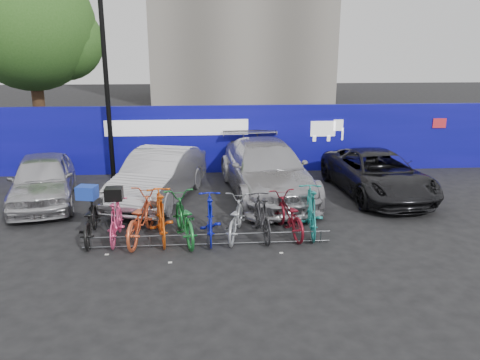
{
  "coord_description": "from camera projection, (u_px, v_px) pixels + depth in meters",
  "views": [
    {
      "loc": [
        -0.01,
        -10.43,
        4.33
      ],
      "look_at": [
        0.92,
        2.0,
        0.81
      ],
      "focal_mm": 35.0,
      "sensor_mm": 36.0,
      "label": 1
    }
  ],
  "objects": [
    {
      "name": "bike_3",
      "position": [
        161.0,
        215.0,
        10.85
      ],
      "size": [
        0.87,
        2.03,
        1.18
      ],
      "primitive_type": "imported",
      "rotation": [
        0.0,
        0.0,
        3.31
      ],
      "color": "#D95110",
      "rests_on": "ground"
    },
    {
      "name": "ground",
      "position": [
        208.0,
        236.0,
        11.18
      ],
      "size": [
        100.0,
        100.0,
        0.0
      ],
      "primitive_type": "plane",
      "color": "black",
      "rests_on": "ground"
    },
    {
      "name": "car_0",
      "position": [
        43.0,
        179.0,
        13.35
      ],
      "size": [
        2.56,
        4.44,
        1.42
      ],
      "primitive_type": "imported",
      "rotation": [
        0.0,
        0.0,
        0.22
      ],
      "color": "#B5B4B9",
      "rests_on": "ground"
    },
    {
      "name": "hoarding",
      "position": [
        206.0,
        139.0,
        16.61
      ],
      "size": [
        22.0,
        0.18,
        2.4
      ],
      "color": "#090B7F",
      "rests_on": "ground"
    },
    {
      "name": "bike_6",
      "position": [
        235.0,
        218.0,
        11.02
      ],
      "size": [
        1.0,
        1.88,
        0.94
      ],
      "primitive_type": "imported",
      "rotation": [
        0.0,
        0.0,
        2.92
      ],
      "color": "#999DA1",
      "rests_on": "ground"
    },
    {
      "name": "bike_8",
      "position": [
        288.0,
        215.0,
        11.19
      ],
      "size": [
        0.98,
        1.94,
        0.97
      ],
      "primitive_type": "imported",
      "rotation": [
        0.0,
        0.0,
        3.33
      ],
      "color": "maroon",
      "rests_on": "ground"
    },
    {
      "name": "car_3",
      "position": [
        377.0,
        174.0,
        14.16
      ],
      "size": [
        2.56,
        4.92,
        1.32
      ],
      "primitive_type": "imported",
      "rotation": [
        0.0,
        0.0,
        0.08
      ],
      "color": "black",
      "rests_on": "ground"
    },
    {
      "name": "bike_7",
      "position": [
        262.0,
        216.0,
        11.0
      ],
      "size": [
        0.67,
        1.76,
        1.03
      ],
      "primitive_type": "imported",
      "rotation": [
        0.0,
        0.0,
        3.25
      ],
      "color": "#252527",
      "rests_on": "ground"
    },
    {
      "name": "cargo_crate",
      "position": [
        87.0,
        192.0,
        10.67
      ],
      "size": [
        0.49,
        0.41,
        0.31
      ],
      "primitive_type": "cube",
      "rotation": [
        0.0,
        0.0,
        -0.21
      ],
      "color": "#1A39AF",
      "rests_on": "bike_0"
    },
    {
      "name": "bike_9",
      "position": [
        311.0,
        210.0,
        11.22
      ],
      "size": [
        0.76,
        1.97,
        1.15
      ],
      "primitive_type": "imported",
      "rotation": [
        0.0,
        0.0,
        3.03
      ],
      "color": "#1B7C77",
      "rests_on": "ground"
    },
    {
      "name": "bike_0",
      "position": [
        90.0,
        219.0,
        10.85
      ],
      "size": [
        0.86,
        1.96,
        1.0
      ],
      "primitive_type": "imported",
      "rotation": [
        0.0,
        0.0,
        3.25
      ],
      "color": "black",
      "rests_on": "ground"
    },
    {
      "name": "tree",
      "position": [
        36.0,
        29.0,
        18.97
      ],
      "size": [
        5.4,
        5.2,
        7.8
      ],
      "color": "#382314",
      "rests_on": "ground"
    },
    {
      "name": "bike_rack",
      "position": [
        208.0,
        239.0,
        10.56
      ],
      "size": [
        5.6,
        0.03,
        0.3
      ],
      "color": "#595B60",
      "rests_on": "ground"
    },
    {
      "name": "car_2",
      "position": [
        266.0,
        169.0,
        14.12
      ],
      "size": [
        2.78,
        5.73,
        1.61
      ],
      "primitive_type": "imported",
      "rotation": [
        0.0,
        0.0,
        0.1
      ],
      "color": "#B2B1B7",
      "rests_on": "ground"
    },
    {
      "name": "lamppost",
      "position": [
        106.0,
        82.0,
        15.25
      ],
      "size": [
        0.25,
        0.5,
        6.11
      ],
      "color": "black",
      "rests_on": "ground"
    },
    {
      "name": "cargo_topcase",
      "position": [
        114.0,
        194.0,
        10.61
      ],
      "size": [
        0.41,
        0.37,
        0.29
      ],
      "primitive_type": "cube",
      "rotation": [
        0.0,
        0.0,
        0.04
      ],
      "color": "black",
      "rests_on": "bike_1"
    },
    {
      "name": "car_1",
      "position": [
        159.0,
        176.0,
        13.61
      ],
      "size": [
        2.77,
        4.78,
        1.49
      ],
      "primitive_type": "imported",
      "rotation": [
        0.0,
        0.0,
        -0.28
      ],
      "color": "#B8B6BC",
      "rests_on": "ground"
    },
    {
      "name": "bike_5",
      "position": [
        210.0,
        217.0,
        10.87
      ],
      "size": [
        0.51,
        1.8,
        1.08
      ],
      "primitive_type": "imported",
      "rotation": [
        0.0,
        0.0,
        3.14
      ],
      "color": "#0D16B7",
      "rests_on": "ground"
    },
    {
      "name": "bike_4",
      "position": [
        183.0,
        218.0,
        10.83
      ],
      "size": [
        1.15,
        2.13,
        1.06
      ],
      "primitive_type": "imported",
      "rotation": [
        0.0,
        0.0,
        3.37
      ],
      "color": "#1A752E",
      "rests_on": "ground"
    },
    {
      "name": "bike_1",
      "position": [
        116.0,
        220.0,
        10.79
      ],
      "size": [
        0.5,
        1.67,
        1.0
      ],
      "primitive_type": "imported",
      "rotation": [
        0.0,
        0.0,
        3.16
      ],
      "color": "#EA437B",
      "rests_on": "ground"
    },
    {
      "name": "bike_2",
      "position": [
        141.0,
        217.0,
        10.85
      ],
      "size": [
        1.05,
        2.19,
        1.1
      ],
      "primitive_type": "imported",
      "rotation": [
        0.0,
        0.0,
        2.99
      ],
      "color": "#D4552E",
      "rests_on": "ground"
    }
  ]
}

